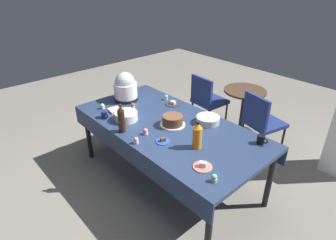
{
  "coord_description": "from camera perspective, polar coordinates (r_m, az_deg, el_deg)",
  "views": [
    {
      "loc": [
        1.98,
        -1.78,
        2.23
      ],
      "look_at": [
        0.0,
        0.0,
        0.8
      ],
      "focal_mm": 30.0,
      "sensor_mm": 36.0,
      "label": 1
    }
  ],
  "objects": [
    {
      "name": "soda_bottle_cola",
      "position": [
        2.88,
        -9.47,
        0.14
      ],
      "size": [
        0.07,
        0.07,
        0.31
      ],
      "color": "#33190F",
      "rests_on": "potluck_table"
    },
    {
      "name": "cupcake_vanilla",
      "position": [
        2.72,
        -6.52,
        -4.15
      ],
      "size": [
        0.05,
        0.05,
        0.07
      ],
      "color": "beige",
      "rests_on": "potluck_table"
    },
    {
      "name": "ground",
      "position": [
        3.47,
        -0.0,
        -11.72
      ],
      "size": [
        9.0,
        9.0,
        0.0
      ],
      "primitive_type": "plane",
      "color": "slate"
    },
    {
      "name": "cupcake_rose",
      "position": [
        2.28,
        9.35,
        -11.58
      ],
      "size": [
        0.05,
        0.05,
        0.07
      ],
      "color": "beige",
      "rests_on": "potluck_table"
    },
    {
      "name": "round_cafe_table",
      "position": [
        4.25,
        15.05,
        3.14
      ],
      "size": [
        0.6,
        0.6,
        0.72
      ],
      "color": "#473323",
      "rests_on": "ground"
    },
    {
      "name": "coffee_mug_black",
      "position": [
        2.83,
        18.36,
        -3.77
      ],
      "size": [
        0.11,
        0.07,
        0.09
      ],
      "color": "black",
      "rests_on": "potluck_table"
    },
    {
      "name": "potluck_table",
      "position": [
        3.08,
        -0.0,
        -1.84
      ],
      "size": [
        2.2,
        1.1,
        0.75
      ],
      "color": "navy",
      "rests_on": "ground"
    },
    {
      "name": "paper_napkin_stack",
      "position": [
        3.39,
        -10.77,
        2.04
      ],
      "size": [
        0.16,
        0.16,
        0.02
      ],
      "primitive_type": "cube",
      "rotation": [
        0.0,
        0.0,
        -0.12
      ],
      "color": "pink",
      "rests_on": "potluck_table"
    },
    {
      "name": "coffee_mug_navy",
      "position": [
        3.24,
        -12.73,
        1.15
      ],
      "size": [
        0.12,
        0.08,
        0.08
      ],
      "color": "navy",
      "rests_on": "potluck_table"
    },
    {
      "name": "glass_salad_bowl",
      "position": [
        3.09,
        8.12,
        0.06
      ],
      "size": [
        0.26,
        0.26,
        0.07
      ],
      "primitive_type": "cylinder",
      "color": "#B2C6BC",
      "rests_on": "potluck_table"
    },
    {
      "name": "slow_cooker",
      "position": [
        3.59,
        -8.66,
        6.56
      ],
      "size": [
        0.3,
        0.3,
        0.37
      ],
      "color": "black",
      "rests_on": "potluck_table"
    },
    {
      "name": "dessert_plate_cobalt",
      "position": [
        2.74,
        -1.03,
        -4.23
      ],
      "size": [
        0.14,
        0.14,
        0.05
      ],
      "color": "#2D4CB2",
      "rests_on": "potluck_table"
    },
    {
      "name": "soda_bottle_orange_juice",
      "position": [
        2.61,
        5.96,
        -3.16
      ],
      "size": [
        0.09,
        0.09,
        0.28
      ],
      "color": "orange",
      "rests_on": "potluck_table"
    },
    {
      "name": "frosted_layer_cake",
      "position": [
        3.0,
        0.93,
        -0.13
      ],
      "size": [
        0.27,
        0.27,
        0.11
      ],
      "color": "silver",
      "rests_on": "potluck_table"
    },
    {
      "name": "maroon_chair_right",
      "position": [
        3.88,
        18.38,
        0.07
      ],
      "size": [
        0.53,
        0.53,
        0.85
      ],
      "color": "navy",
      "rests_on": "ground"
    },
    {
      "name": "cupcake_berry",
      "position": [
        3.46,
        -13.18,
        2.71
      ],
      "size": [
        0.05,
        0.05,
        0.07
      ],
      "color": "beige",
      "rests_on": "potluck_table"
    },
    {
      "name": "cupcake_lemon",
      "position": [
        2.85,
        -4.6,
        -2.37
      ],
      "size": [
        0.05,
        0.05,
        0.07
      ],
      "color": "beige",
      "rests_on": "potluck_table"
    },
    {
      "name": "maroon_chair_left",
      "position": [
        4.35,
        7.89,
        4.4
      ],
      "size": [
        0.47,
        0.47,
        0.85
      ],
      "color": "navy",
      "rests_on": "ground"
    },
    {
      "name": "ceramic_snack_bowl",
      "position": [
        3.14,
        -8.5,
        0.8
      ],
      "size": [
        0.25,
        0.25,
        0.1
      ],
      "primitive_type": "cylinder",
      "color": "silver",
      "rests_on": "potluck_table"
    },
    {
      "name": "cupcake_mint",
      "position": [
        3.61,
        -0.4,
        4.61
      ],
      "size": [
        0.05,
        0.05,
        0.07
      ],
      "color": "beige",
      "rests_on": "potluck_table"
    },
    {
      "name": "dessert_plate_charcoal",
      "position": [
        3.5,
        1.01,
        3.37
      ],
      "size": [
        0.19,
        0.19,
        0.04
      ],
      "color": "#2D2D33",
      "rests_on": "potluck_table"
    },
    {
      "name": "cupcake_cocoa",
      "position": [
        3.41,
        -7.15,
        2.89
      ],
      "size": [
        0.05,
        0.05,
        0.07
      ],
      "color": "beige",
      "rests_on": "potluck_table"
    },
    {
      "name": "dessert_plate_coral",
      "position": [
        2.42,
        7.05,
        -9.26
      ],
      "size": [
        0.17,
        0.17,
        0.05
      ],
      "color": "#E07266",
      "rests_on": "potluck_table"
    }
  ]
}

